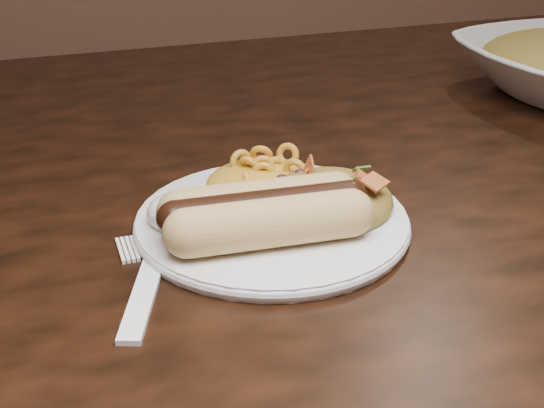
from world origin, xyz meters
name	(u,v)px	position (x,y,z in m)	size (l,w,h in m)	color
table	(235,265)	(0.00, 0.00, 0.66)	(1.60, 0.90, 0.75)	black
plate	(272,222)	(0.00, -0.11, 0.76)	(0.21, 0.21, 0.01)	white
hotdog	(265,212)	(-0.01, -0.13, 0.78)	(0.13, 0.07, 0.03)	#E8CB60
mac_and_cheese	(261,167)	(0.01, -0.06, 0.78)	(0.09, 0.08, 0.03)	yellow
sour_cream	(178,205)	(-0.07, -0.09, 0.77)	(0.05, 0.05, 0.03)	white
taco_salad	(329,188)	(0.05, -0.11, 0.78)	(0.10, 0.10, 0.04)	#C36128
fork	(143,296)	(-0.11, -0.17, 0.75)	(0.02, 0.16, 0.00)	white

